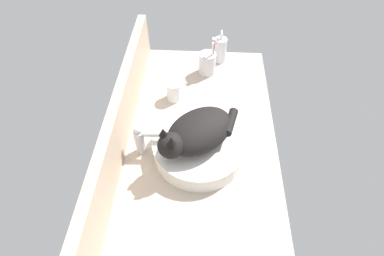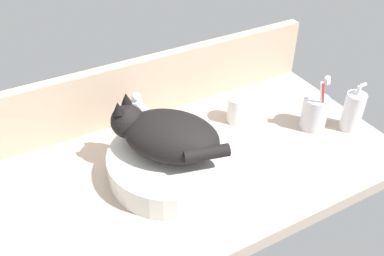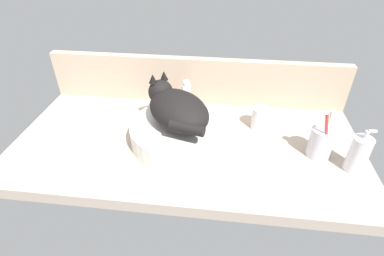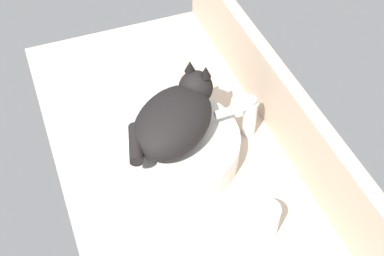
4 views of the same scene
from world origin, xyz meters
The scene contains 8 objects.
ground_plane centered at (0.00, 0.00, -2.00)cm, with size 120.88×60.14×4.00cm, color #B2A08E.
backsplash_panel centered at (0.00, 28.27, 9.55)cm, with size 120.88×3.60×19.10cm, color tan.
sink_basin centered at (-2.47, -0.77, 3.57)cm, with size 33.55×33.55×7.13cm, color silver.
cat centered at (-3.43, 0.21, 12.89)cm, with size 29.24×30.02×14.00cm.
faucet centered at (-2.92, 19.37, 7.30)cm, with size 3.60×11.82×13.60cm.
soap_dispenser centered at (53.49, -8.75, 6.13)cm, with size 5.81×5.81×15.32cm.
toothbrush_cup centered at (44.11, -2.92, 5.38)cm, with size 7.65×7.65×18.70cm.
water_glass centered at (25.86, 10.90, 3.63)cm, with size 6.43×6.43×8.40cm.
Camera 1 is at (-67.30, -1.58, 90.70)cm, focal length 28.00 mm.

